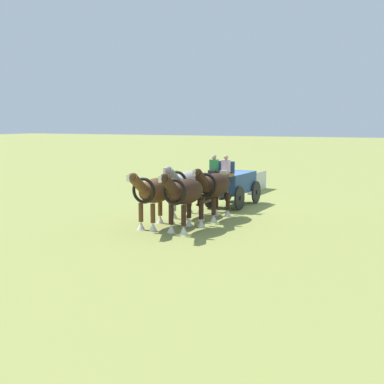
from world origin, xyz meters
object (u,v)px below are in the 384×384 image
Objects in this scene: draft_horse_rear_near at (214,187)px; draft_horse_lead_off at (155,192)px; show_wagon at (232,183)px; draft_horse_rear_off at (186,184)px; draft_horse_lead_near at (185,193)px.

draft_horse_rear_near is 1.01× the size of draft_horse_lead_off.
draft_horse_lead_off is at bearing -28.49° from draft_horse_rear_near.
draft_horse_rear_near is at bearing 8.43° from show_wagon.
draft_horse_rear_off reaches higher than draft_horse_rear_near.
show_wagon reaches higher than draft_horse_rear_near.
draft_horse_lead_near is at bearing 24.63° from draft_horse_rear_off.
draft_horse_lead_near is 1.00× the size of draft_horse_lead_off.
draft_horse_rear_off is at bearing -12.33° from show_wagon.
draft_horse_rear_near is 1.30m from draft_horse_rear_off.
draft_horse_lead_off is (-0.05, -1.30, -0.03)m from draft_horse_lead_near.
show_wagon reaches higher than draft_horse_rear_off.
draft_horse_lead_off is at bearing -8.00° from show_wagon.
draft_horse_rear_off reaches higher than draft_horse_lead_off.
draft_horse_lead_off is at bearing -92.01° from draft_horse_lead_near.
show_wagon reaches higher than draft_horse_lead_near.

